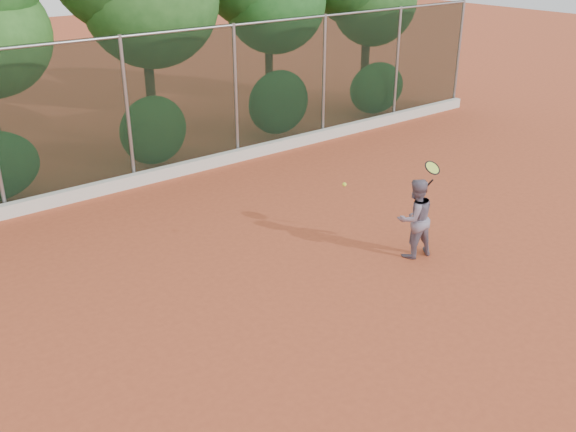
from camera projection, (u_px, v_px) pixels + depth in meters
ground at (326, 305)px, 10.47m from camera, size 80.00×80.00×0.00m
concrete_curb at (138, 179)px, 15.30m from camera, size 24.00×0.20×0.30m
tennis_player at (415, 218)px, 11.78m from camera, size 0.84×0.71×1.53m
chainlink_fence at (127, 108)px, 14.73m from camera, size 24.09×0.09×3.50m
tennis_racket at (432, 170)px, 11.61m from camera, size 0.32×0.30×0.59m
tennis_ball_in_flight at (344, 184)px, 10.94m from camera, size 0.07×0.07×0.07m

